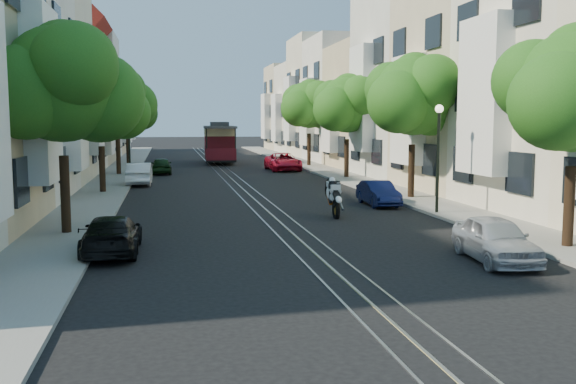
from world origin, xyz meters
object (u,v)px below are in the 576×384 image
lamp_east (438,142)px  parked_car_e_far (283,162)px  tree_w_c (118,99)px  lamp_west (129,134)px  parked_car_e_mid (378,193)px  parked_car_w_far (161,166)px  tree_e_b (414,97)px  cable_car (219,141)px  tree_w_d (128,109)px  parked_car_w_near (112,235)px  parked_car_e_near (495,239)px  tree_e_d (310,105)px  tree_w_b (101,106)px  parked_car_w_mid (139,174)px  sportbike_rider (333,194)px  tree_e_c (348,106)px  tree_w_a (63,86)px

lamp_east → parked_car_e_far: bearing=94.7°
tree_w_c → lamp_west: tree_w_c is taller
parked_car_e_mid → parked_car_e_far: parked_car_e_far is taller
parked_car_e_far → parked_car_w_far: (-8.80, -1.43, -0.07)m
tree_e_b → lamp_east: bearing=-100.9°
tree_w_c → lamp_east: tree_w_c is taller
tree_e_b → parked_car_e_mid: size_ratio=2.08×
cable_car → tree_w_d: bearing=-171.6°
cable_car → parked_car_w_near: 38.46m
tree_e_b → parked_car_w_near: tree_e_b is taller
parked_car_e_near → parked_car_e_far: size_ratio=0.74×
tree_w_c → parked_car_w_near: bearing=-86.5°
tree_e_d → tree_w_d: 15.25m
tree_e_b → tree_w_b: size_ratio=1.07×
parked_car_e_far → tree_w_c: bearing=-170.6°
tree_w_d → parked_car_w_mid: tree_w_d is taller
parked_car_w_far → parked_car_e_near: bearing=105.4°
tree_e_b → parked_car_e_far: 18.86m
tree_w_b → tree_w_d: size_ratio=0.96×
parked_car_e_near → parked_car_e_far: bearing=96.0°
sportbike_rider → parked_car_e_near: size_ratio=0.62×
parked_car_w_near → lamp_east: bearing=-155.7°
parked_car_e_near → parked_car_e_far: 31.20m
cable_car → parked_car_e_far: 10.44m
cable_car → parked_car_e_mid: cable_car is taller
tree_e_d → tree_w_d: size_ratio=1.05×
tree_w_b → cable_car: size_ratio=0.73×
lamp_west → parked_car_e_mid: bearing=-52.5°
tree_e_c → parked_car_e_mid: size_ratio=2.03×
tree_e_d → parked_car_w_far: size_ratio=2.01×
lamp_west → parked_car_e_near: 28.24m
tree_e_b → tree_w_b: 15.25m
tree_w_d → parked_car_w_far: size_ratio=1.91×
tree_e_d → tree_w_a: size_ratio=1.02×
lamp_east → tree_w_c: bearing=122.6°
sportbike_rider → parked_car_w_near: (-7.79, -5.71, -0.31)m
tree_e_b → parked_car_e_near: 13.95m
parked_car_e_near → parked_car_w_near: size_ratio=0.94×
lamp_east → tree_w_a: bearing=-171.4°
tree_w_c → parked_car_e_far: bearing=10.7°
lamp_west → parked_car_w_mid: 4.35m
lamp_east → sportbike_rider: size_ratio=1.94×
tree_w_c → tree_w_d: bearing=90.0°
tree_e_b → lamp_west: 18.90m
parked_car_e_near → parked_car_w_mid: (-9.98, 22.36, 0.04)m
lamp_east → parked_car_e_near: (-1.90, -8.03, -2.25)m
tree_w_c → cable_car: size_ratio=0.83×
tree_e_b → tree_w_c: 21.53m
tree_w_b → parked_car_w_mid: bearing=70.3°
tree_w_d → parked_car_e_near: 41.83m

